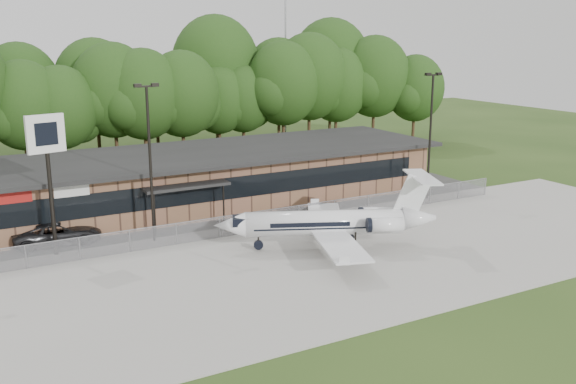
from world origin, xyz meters
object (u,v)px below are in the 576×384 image
suv (57,233)px  pole_sign (47,149)px  terminal (186,179)px  business_jet (332,223)px

suv → pole_sign: bearing=172.0°
terminal → business_jet: business_jet is taller
business_jet → suv: size_ratio=2.51×
terminal → pole_sign: bearing=-147.2°
business_jet → suv: business_jet is taller
terminal → pole_sign: 13.90m
terminal → pole_sign: (-11.07, -7.14, 4.44)m
business_jet → suv: bearing=172.0°
suv → business_jet: bearing=-117.4°
terminal → business_jet: (4.35, -14.31, -0.49)m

